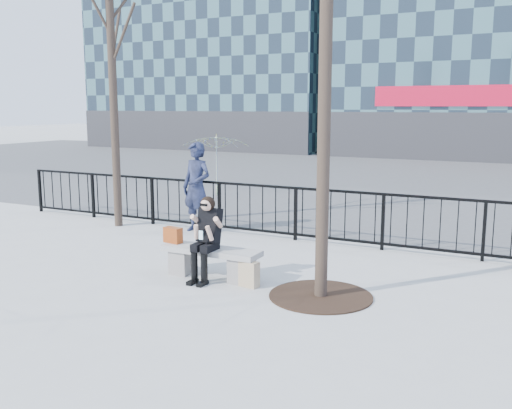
% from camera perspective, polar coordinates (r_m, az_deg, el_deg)
% --- Properties ---
extents(ground, '(120.00, 120.00, 0.00)m').
position_cam_1_polar(ground, '(9.27, -4.47, -7.28)').
color(ground, '#A6A5A0').
rests_on(ground, ground).
extents(street_surface, '(60.00, 23.00, 0.01)m').
position_cam_1_polar(street_surface, '(23.20, 15.05, 2.78)').
color(street_surface, '#474747').
rests_on(street_surface, ground).
extents(railing, '(14.00, 0.06, 1.10)m').
position_cam_1_polar(railing, '(11.74, 3.08, -0.84)').
color(railing, black).
rests_on(railing, ground).
extents(tree_left, '(2.80, 2.80, 6.50)m').
position_cam_1_polar(tree_left, '(13.42, -14.44, 18.71)').
color(tree_left, black).
rests_on(tree_left, ground).
extents(tree_grate, '(1.50, 1.50, 0.02)m').
position_cam_1_polar(tree_grate, '(8.40, 6.48, -9.08)').
color(tree_grate, black).
rests_on(tree_grate, ground).
extents(bench_main, '(1.65, 0.46, 0.49)m').
position_cam_1_polar(bench_main, '(9.19, -4.49, -5.49)').
color(bench_main, slate).
rests_on(bench_main, ground).
extents(seated_woman, '(0.50, 0.64, 1.34)m').
position_cam_1_polar(seated_woman, '(8.97, -5.05, -3.45)').
color(seated_woman, black).
rests_on(seated_woman, ground).
extents(handbag, '(0.33, 0.19, 0.26)m').
position_cam_1_polar(handbag, '(9.53, -8.31, -3.04)').
color(handbag, '#963B12').
rests_on(handbag, bench_main).
extents(shopping_bag, '(0.44, 0.23, 0.40)m').
position_cam_1_polar(shopping_bag, '(8.78, -0.99, -6.90)').
color(shopping_bag, tan).
rests_on(shopping_bag, ground).
extents(standing_man, '(0.78, 0.57, 1.96)m').
position_cam_1_polar(standing_man, '(12.45, -5.95, 1.73)').
color(standing_man, black).
rests_on(standing_man, ground).
extents(vendor_umbrella, '(2.15, 2.19, 1.89)m').
position_cam_1_polar(vendor_umbrella, '(17.49, -4.04, 3.97)').
color(vendor_umbrella, '#EBFA37').
rests_on(vendor_umbrella, ground).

